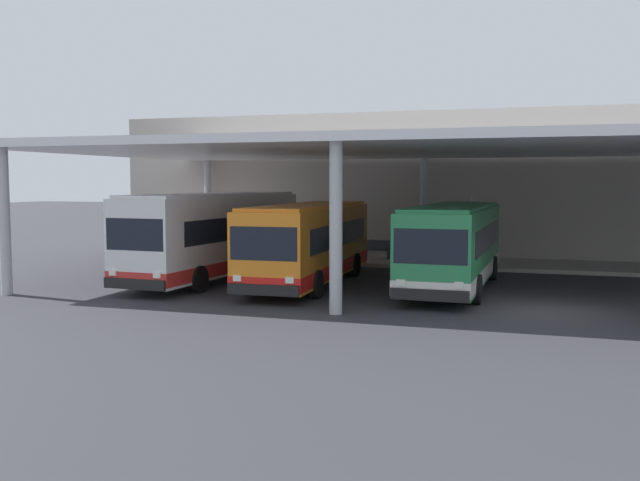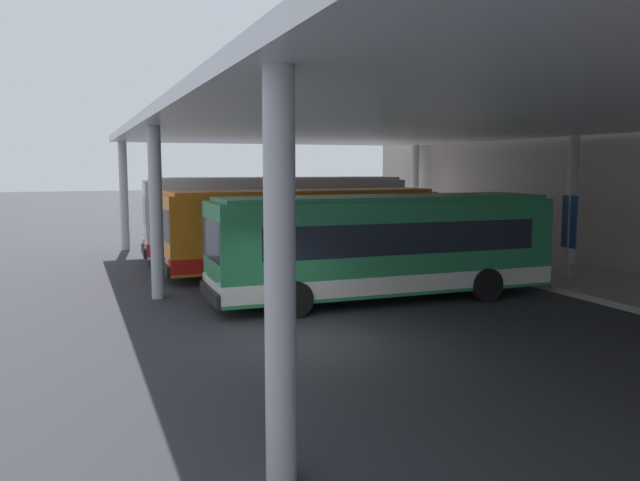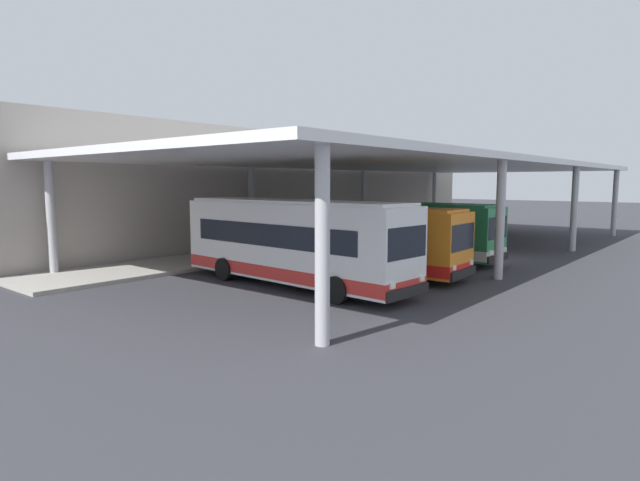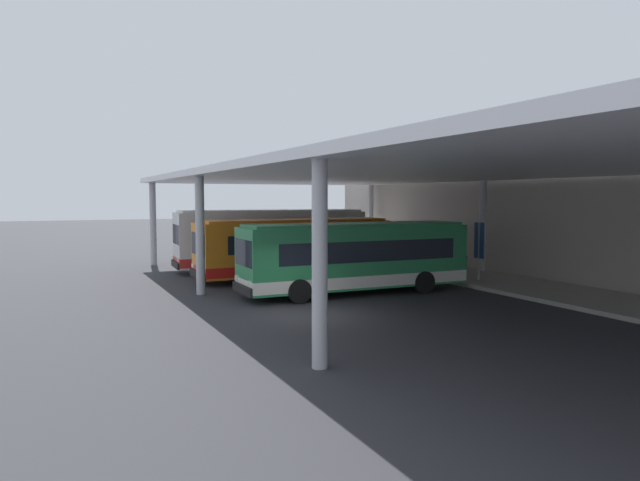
# 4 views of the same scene
# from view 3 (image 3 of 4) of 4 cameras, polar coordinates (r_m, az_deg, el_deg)

# --- Properties ---
(ground_plane) EXTENTS (200.00, 200.00, 0.00)m
(ground_plane) POSITION_cam_3_polar(r_m,az_deg,el_deg) (31.15, 18.67, -1.86)
(ground_plane) COLOR #333338
(platform_kerb) EXTENTS (42.00, 4.50, 0.18)m
(platform_kerb) POSITION_cam_3_polar(r_m,az_deg,el_deg) (36.96, 1.44, -0.14)
(platform_kerb) COLOR #A39E93
(platform_kerb) RESTS_ON ground
(station_building_facade) EXTENTS (48.00, 1.60, 7.76)m
(station_building_facade) POSITION_cam_3_polar(r_m,az_deg,el_deg) (38.82, -2.33, 5.77)
(station_building_facade) COLOR #ADA399
(station_building_facade) RESTS_ON ground
(canopy_shelter) EXTENTS (40.00, 17.00, 5.55)m
(canopy_shelter) POSITION_cam_3_polar(r_m,az_deg,el_deg) (33.23, 10.04, 8.05)
(canopy_shelter) COLOR silver
(canopy_shelter) RESTS_ON ground
(bus_nearest_bay) EXTENTS (3.16, 11.45, 3.57)m
(bus_nearest_bay) POSITION_cam_3_polar(r_m,az_deg,el_deg) (21.50, -3.00, -0.15)
(bus_nearest_bay) COLOR white
(bus_nearest_bay) RESTS_ON ground
(bus_second_bay) EXTENTS (3.00, 10.62, 3.17)m
(bus_second_bay) POSITION_cam_3_polar(r_m,az_deg,el_deg) (24.57, 4.08, 0.22)
(bus_second_bay) COLOR orange
(bus_second_bay) RESTS_ON ground
(bus_middle_bay) EXTENTS (2.83, 10.56, 3.17)m
(bus_middle_bay) POSITION_cam_3_polar(r_m,az_deg,el_deg) (29.55, 9.47, 1.19)
(bus_middle_bay) COLOR #28844C
(bus_middle_bay) RESTS_ON ground
(bench_waiting) EXTENTS (1.80, 0.45, 0.92)m
(bench_waiting) POSITION_cam_3_polar(r_m,az_deg,el_deg) (30.90, -8.24, -0.42)
(bench_waiting) COLOR #4C515B
(bench_waiting) RESTS_ON platform_kerb
(trash_bin) EXTENTS (0.52, 0.52, 0.98)m
(trash_bin) POSITION_cam_3_polar(r_m,az_deg,el_deg) (32.68, -4.24, 0.02)
(trash_bin) COLOR #236638
(trash_bin) RESTS_ON platform_kerb
(banner_sign) EXTENTS (0.70, 0.12, 3.20)m
(banner_sign) POSITION_cam_3_polar(r_m,az_deg,el_deg) (33.62, -1.13, 2.45)
(banner_sign) COLOR #B2B2B7
(banner_sign) RESTS_ON platform_kerb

